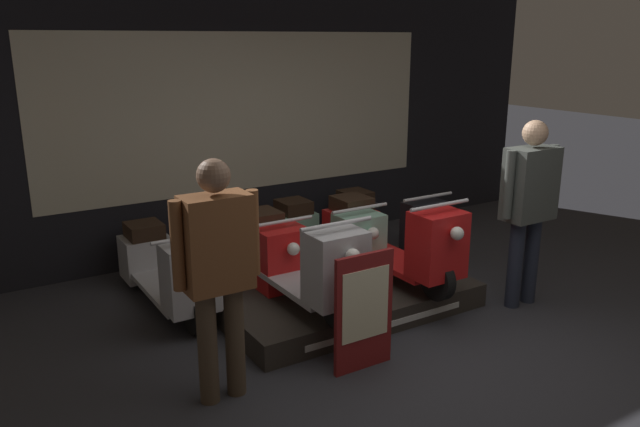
{
  "coord_description": "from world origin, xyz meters",
  "views": [
    {
      "loc": [
        -2.94,
        -3.12,
        2.33
      ],
      "look_at": [
        -0.02,
        1.59,
        0.77
      ],
      "focal_mm": 35.0,
      "sensor_mm": 36.0,
      "label": 1
    }
  ],
  "objects_px": {
    "person_right_browsing": "(529,197)",
    "scooter_backrow_1": "(250,252)",
    "scooter_display_right": "(389,239)",
    "scooter_backrow_3": "(386,226)",
    "scooter_backrow_0": "(166,268)",
    "scooter_display_left": "(293,259)",
    "person_left_browsing": "(218,263)",
    "price_sign_board": "(364,312)",
    "scooter_backrow_2": "(323,238)"
  },
  "relations": [
    {
      "from": "scooter_backrow_1",
      "to": "scooter_backrow_2",
      "type": "height_order",
      "value": "same"
    },
    {
      "from": "scooter_backrow_2",
      "to": "person_right_browsing",
      "type": "bearing_deg",
      "value": -57.1
    },
    {
      "from": "scooter_backrow_1",
      "to": "price_sign_board",
      "type": "distance_m",
      "value": 1.85
    },
    {
      "from": "scooter_display_right",
      "to": "price_sign_board",
      "type": "bearing_deg",
      "value": -135.21
    },
    {
      "from": "scooter_backrow_1",
      "to": "person_left_browsing",
      "type": "relative_size",
      "value": 1.06
    },
    {
      "from": "scooter_backrow_0",
      "to": "scooter_backrow_2",
      "type": "distance_m",
      "value": 1.65
    },
    {
      "from": "person_left_browsing",
      "to": "price_sign_board",
      "type": "distance_m",
      "value": 1.16
    },
    {
      "from": "person_right_browsing",
      "to": "scooter_backrow_0",
      "type": "bearing_deg",
      "value": 148.62
    },
    {
      "from": "scooter_backrow_1",
      "to": "person_right_browsing",
      "type": "xyz_separation_m",
      "value": [
        1.9,
        -1.67,
        0.65
      ]
    },
    {
      "from": "scooter_display_right",
      "to": "scooter_backrow_0",
      "type": "xyz_separation_m",
      "value": [
        -1.81,
        0.89,
        -0.21
      ]
    },
    {
      "from": "scooter_display_left",
      "to": "scooter_backrow_2",
      "type": "distance_m",
      "value": 1.24
    },
    {
      "from": "scooter_backrow_1",
      "to": "scooter_backrow_3",
      "type": "xyz_separation_m",
      "value": [
        1.65,
        0.0,
        0.0
      ]
    },
    {
      "from": "person_left_browsing",
      "to": "scooter_backrow_2",
      "type": "bearing_deg",
      "value": 42.31
    },
    {
      "from": "scooter_backrow_3",
      "to": "price_sign_board",
      "type": "height_order",
      "value": "price_sign_board"
    },
    {
      "from": "scooter_display_left",
      "to": "scooter_backrow_0",
      "type": "xyz_separation_m",
      "value": [
        -0.81,
        0.89,
        -0.21
      ]
    },
    {
      "from": "scooter_display_left",
      "to": "scooter_display_right",
      "type": "xyz_separation_m",
      "value": [
        1.0,
        0.0,
        0.0
      ]
    },
    {
      "from": "person_right_browsing",
      "to": "scooter_backrow_1",
      "type": "bearing_deg",
      "value": 138.83
    },
    {
      "from": "scooter_display_right",
      "to": "scooter_backrow_3",
      "type": "relative_size",
      "value": 1.0
    },
    {
      "from": "scooter_display_left",
      "to": "person_right_browsing",
      "type": "bearing_deg",
      "value": -22.01
    },
    {
      "from": "scooter_backrow_2",
      "to": "scooter_backrow_3",
      "type": "xyz_separation_m",
      "value": [
        0.83,
        0.0,
        0.0
      ]
    },
    {
      "from": "scooter_backrow_3",
      "to": "price_sign_board",
      "type": "xyz_separation_m",
      "value": [
        -1.64,
        -1.85,
        0.1
      ]
    },
    {
      "from": "scooter_display_left",
      "to": "scooter_backrow_1",
      "type": "relative_size",
      "value": 1.0
    },
    {
      "from": "scooter_backrow_2",
      "to": "person_left_browsing",
      "type": "distance_m",
      "value": 2.55
    },
    {
      "from": "scooter_backrow_0",
      "to": "person_left_browsing",
      "type": "xyz_separation_m",
      "value": [
        -0.18,
        -1.67,
        0.61
      ]
    },
    {
      "from": "person_left_browsing",
      "to": "price_sign_board",
      "type": "xyz_separation_m",
      "value": [
        1.02,
        -0.19,
        -0.51
      ]
    },
    {
      "from": "scooter_display_left",
      "to": "price_sign_board",
      "type": "relative_size",
      "value": 1.96
    },
    {
      "from": "scooter_backrow_0",
      "to": "price_sign_board",
      "type": "distance_m",
      "value": 2.04
    },
    {
      "from": "scooter_backrow_0",
      "to": "person_right_browsing",
      "type": "height_order",
      "value": "person_right_browsing"
    },
    {
      "from": "scooter_display_right",
      "to": "person_right_browsing",
      "type": "xyz_separation_m",
      "value": [
        0.92,
        -0.78,
        0.44
      ]
    },
    {
      "from": "scooter_display_left",
      "to": "scooter_backrow_1",
      "type": "bearing_deg",
      "value": 88.94
    },
    {
      "from": "scooter_backrow_2",
      "to": "person_right_browsing",
      "type": "distance_m",
      "value": 2.09
    },
    {
      "from": "scooter_backrow_1",
      "to": "scooter_backrow_3",
      "type": "height_order",
      "value": "same"
    },
    {
      "from": "scooter_display_right",
      "to": "scooter_backrow_3",
      "type": "distance_m",
      "value": 1.13
    },
    {
      "from": "scooter_backrow_1",
      "to": "scooter_backrow_2",
      "type": "xyz_separation_m",
      "value": [
        0.83,
        0.0,
        0.0
      ]
    },
    {
      "from": "scooter_backrow_2",
      "to": "scooter_backrow_1",
      "type": "bearing_deg",
      "value": 180.0
    },
    {
      "from": "person_right_browsing",
      "to": "person_left_browsing",
      "type": "bearing_deg",
      "value": 180.0
    },
    {
      "from": "person_right_browsing",
      "to": "scooter_backrow_3",
      "type": "bearing_deg",
      "value": 98.55
    },
    {
      "from": "scooter_display_left",
      "to": "price_sign_board",
      "type": "height_order",
      "value": "scooter_display_left"
    },
    {
      "from": "scooter_display_right",
      "to": "person_right_browsing",
      "type": "distance_m",
      "value": 1.28
    },
    {
      "from": "scooter_backrow_2",
      "to": "scooter_backrow_3",
      "type": "distance_m",
      "value": 0.83
    },
    {
      "from": "scooter_backrow_3",
      "to": "scooter_display_right",
      "type": "bearing_deg",
      "value": -126.94
    },
    {
      "from": "scooter_display_left",
      "to": "scooter_backrow_2",
      "type": "relative_size",
      "value": 1.0
    },
    {
      "from": "scooter_backrow_0",
      "to": "person_right_browsing",
      "type": "bearing_deg",
      "value": -31.38
    },
    {
      "from": "scooter_backrow_3",
      "to": "scooter_display_left",
      "type": "bearing_deg",
      "value": -151.97
    },
    {
      "from": "scooter_backrow_3",
      "to": "person_left_browsing",
      "type": "distance_m",
      "value": 3.2
    },
    {
      "from": "person_left_browsing",
      "to": "price_sign_board",
      "type": "height_order",
      "value": "person_left_browsing"
    },
    {
      "from": "scooter_display_right",
      "to": "scooter_backrow_3",
      "type": "bearing_deg",
      "value": 53.06
    },
    {
      "from": "scooter_backrow_0",
      "to": "scooter_backrow_1",
      "type": "distance_m",
      "value": 0.83
    },
    {
      "from": "scooter_backrow_3",
      "to": "person_right_browsing",
      "type": "distance_m",
      "value": 1.8
    },
    {
      "from": "scooter_display_right",
      "to": "scooter_backrow_2",
      "type": "xyz_separation_m",
      "value": [
        -0.16,
        0.89,
        -0.21
      ]
    }
  ]
}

